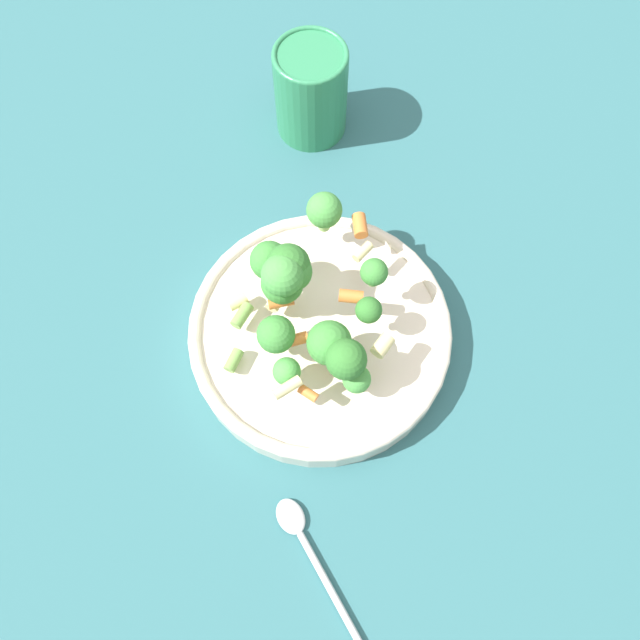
{
  "coord_description": "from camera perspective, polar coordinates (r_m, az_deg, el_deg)",
  "views": [
    {
      "loc": [
        0.18,
        -0.16,
        0.64
      ],
      "look_at": [
        0.0,
        0.0,
        0.06
      ],
      "focal_mm": 35.0,
      "sensor_mm": 36.0,
      "label": 1
    }
  ],
  "objects": [
    {
      "name": "bowl",
      "position": [
        0.66,
        -0.0,
        -1.19
      ],
      "size": [
        0.28,
        0.28,
        0.04
      ],
      "color": "beige",
      "rests_on": "ground_plane"
    },
    {
      "name": "ground_plane",
      "position": [
        0.68,
        -0.0,
        -1.84
      ],
      "size": [
        3.0,
        3.0,
        0.0
      ],
      "primitive_type": "plane",
      "color": "#2D6066"
    },
    {
      "name": "pasta_salad",
      "position": [
        0.6,
        -1.48,
        2.13
      ],
      "size": [
        0.18,
        0.21,
        0.09
      ],
      "color": "#8CB766",
      "rests_on": "bowl"
    },
    {
      "name": "cup",
      "position": [
        0.79,
        -0.84,
        20.23
      ],
      "size": [
        0.09,
        0.09,
        0.12
      ],
      "color": "#2D7F51",
      "rests_on": "ground_plane"
    },
    {
      "name": "spoon",
      "position": [
        0.63,
        -1.15,
        -20.06
      ],
      "size": [
        0.16,
        0.04,
        0.01
      ],
      "rotation": [
        0.0,
        0.0,
        9.25
      ],
      "color": "silver",
      "rests_on": "ground_plane"
    }
  ]
}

